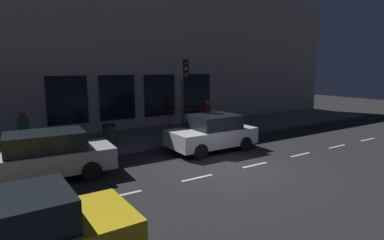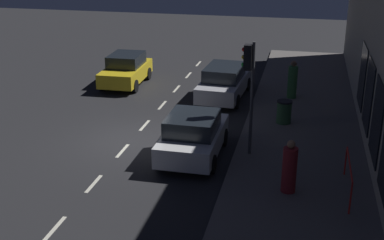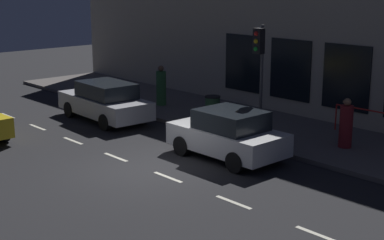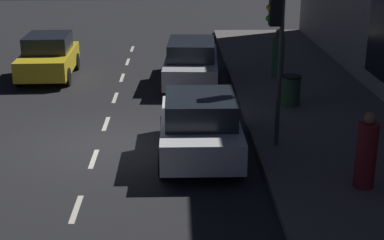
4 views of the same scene
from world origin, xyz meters
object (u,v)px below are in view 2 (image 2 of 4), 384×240
object	(u,v)px
parked_car_2	(126,70)
trash_bin	(284,112)
parked_car_0	(193,136)
pedestrian_0	(292,81)
parked_car_1	(225,82)
traffic_light	(249,73)
pedestrian_1	(289,169)

from	to	relation	value
parked_car_2	trash_bin	world-z (taller)	parked_car_2
parked_car_0	pedestrian_0	distance (m)	7.72
pedestrian_0	parked_car_1	bearing A→B (deg)	-99.15
parked_car_2	trash_bin	distance (m)	9.21
parked_car_1	parked_car_2	size ratio (longest dim) A/B	1.19
parked_car_2	trash_bin	bearing A→B (deg)	151.33
pedestrian_0	traffic_light	bearing A→B (deg)	-24.57
traffic_light	trash_bin	distance (m)	4.26
trash_bin	parked_car_1	bearing A→B (deg)	133.15
traffic_light	pedestrian_0	size ratio (longest dim) A/B	2.25
parked_car_0	parked_car_2	xyz separation A→B (m)	(-5.29, 7.84, -0.00)
parked_car_2	pedestrian_1	size ratio (longest dim) A/B	2.36
parked_car_0	pedestrian_0	size ratio (longest dim) A/B	2.18
parked_car_0	parked_car_1	xyz separation A→B (m)	(-0.03, 6.82, 0.00)
parked_car_1	pedestrian_0	xyz separation A→B (m)	(3.12, 0.25, 0.16)
parked_car_0	trash_bin	world-z (taller)	parked_car_0
parked_car_0	parked_car_1	world-z (taller)	same
parked_car_1	traffic_light	bearing A→B (deg)	-71.09
parked_car_0	trash_bin	bearing A→B (deg)	51.41
pedestrian_1	trash_bin	world-z (taller)	pedestrian_1
traffic_light	pedestrian_1	distance (m)	3.63
traffic_light	parked_car_1	size ratio (longest dim) A/B	0.85
parked_car_2	pedestrian_1	xyz separation A→B (m)	(8.67, -9.95, 0.11)
parked_car_0	parked_car_2	world-z (taller)	same
parked_car_1	parked_car_2	xyz separation A→B (m)	(-5.26, 1.02, -0.00)
traffic_light	pedestrian_1	bearing A→B (deg)	-57.37
pedestrian_1	parked_car_0	bearing A→B (deg)	129.02
pedestrian_0	pedestrian_1	xyz separation A→B (m)	(0.29, -9.18, -0.05)
traffic_light	parked_car_0	world-z (taller)	traffic_light
traffic_light	parked_car_0	xyz separation A→B (m)	(-1.81, -0.36, -2.26)
parked_car_1	pedestrian_1	world-z (taller)	pedestrian_1
traffic_light	trash_bin	xyz separation A→B (m)	(1.11, 3.32, -2.43)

